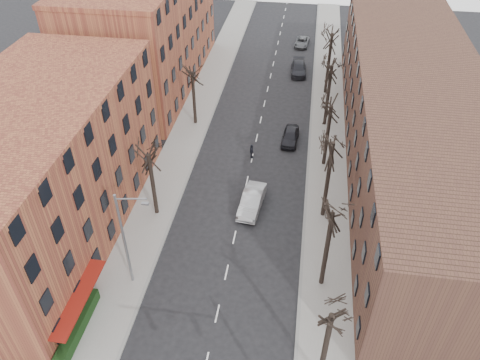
% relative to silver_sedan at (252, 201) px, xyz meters
% --- Properties ---
extents(sidewalk_left, '(4.00, 90.00, 0.15)m').
position_rel_silver_sedan_xyz_m(sidewalk_left, '(-9.00, 14.90, -0.77)').
color(sidewalk_left, gray).
rests_on(sidewalk_left, ground).
extents(sidewalk_right, '(4.00, 90.00, 0.15)m').
position_rel_silver_sedan_xyz_m(sidewalk_right, '(7.00, 14.90, -0.77)').
color(sidewalk_right, gray).
rests_on(sidewalk_right, ground).
extents(building_left_near, '(12.00, 26.00, 12.00)m').
position_rel_silver_sedan_xyz_m(building_left_near, '(-17.00, -5.10, 5.16)').
color(building_left_near, brown).
rests_on(building_left_near, ground).
extents(building_left_far, '(12.00, 28.00, 14.00)m').
position_rel_silver_sedan_xyz_m(building_left_far, '(-17.00, 23.90, 6.16)').
color(building_left_far, brown).
rests_on(building_left_far, ground).
extents(building_right, '(12.00, 50.00, 10.00)m').
position_rel_silver_sedan_xyz_m(building_right, '(15.00, 9.90, 4.16)').
color(building_right, '#4C3023').
rests_on(building_right, ground).
extents(awning_left, '(1.20, 7.00, 0.15)m').
position_rel_silver_sedan_xyz_m(awning_left, '(-10.40, -14.10, -0.84)').
color(awning_left, maroon).
rests_on(awning_left, ground).
extents(hedge, '(0.80, 6.00, 1.00)m').
position_rel_silver_sedan_xyz_m(hedge, '(-10.50, -15.10, -0.19)').
color(hedge, '#183211').
rests_on(hedge, sidewalk_left).
extents(tree_right_b, '(5.20, 5.20, 10.80)m').
position_rel_silver_sedan_xyz_m(tree_right_b, '(6.60, -8.10, -0.84)').
color(tree_right_b, black).
rests_on(tree_right_b, ground).
extents(tree_right_c, '(5.20, 5.20, 11.60)m').
position_rel_silver_sedan_xyz_m(tree_right_c, '(6.60, -0.10, -0.84)').
color(tree_right_c, black).
rests_on(tree_right_c, ground).
extents(tree_right_d, '(5.20, 5.20, 10.00)m').
position_rel_silver_sedan_xyz_m(tree_right_d, '(6.60, 7.90, -0.84)').
color(tree_right_d, black).
rests_on(tree_right_d, ground).
extents(tree_right_e, '(5.20, 5.20, 10.80)m').
position_rel_silver_sedan_xyz_m(tree_right_e, '(6.60, 15.90, -0.84)').
color(tree_right_e, black).
rests_on(tree_right_e, ground).
extents(tree_right_f, '(5.20, 5.20, 11.60)m').
position_rel_silver_sedan_xyz_m(tree_right_f, '(6.60, 23.90, -0.84)').
color(tree_right_f, black).
rests_on(tree_right_f, ground).
extents(tree_left_a, '(5.20, 5.20, 9.50)m').
position_rel_silver_sedan_xyz_m(tree_left_a, '(-8.60, -2.10, -0.84)').
color(tree_left_a, black).
rests_on(tree_left_a, ground).
extents(tree_left_b, '(5.20, 5.20, 9.50)m').
position_rel_silver_sedan_xyz_m(tree_left_b, '(-8.60, 13.90, -0.84)').
color(tree_left_b, black).
rests_on(tree_left_b, ground).
extents(streetlight, '(2.45, 0.22, 9.03)m').
position_rel_silver_sedan_xyz_m(streetlight, '(-8.03, -10.10, 4.17)').
color(streetlight, slate).
rests_on(streetlight, ground).
extents(silver_sedan, '(2.30, 5.28, 1.69)m').
position_rel_silver_sedan_xyz_m(silver_sedan, '(0.00, 0.00, 0.00)').
color(silver_sedan, '#A5A7AC').
rests_on(silver_sedan, ground).
extents(parked_car_near, '(2.01, 4.43, 1.47)m').
position_rel_silver_sedan_xyz_m(parked_car_near, '(2.80, 11.69, -0.11)').
color(parked_car_near, black).
rests_on(parked_car_near, ground).
extents(parked_car_mid, '(2.35, 5.21, 1.48)m').
position_rel_silver_sedan_xyz_m(parked_car_mid, '(2.80, 29.28, -0.10)').
color(parked_car_mid, black).
rests_on(parked_car_mid, ground).
extents(parked_car_far, '(2.38, 4.45, 1.19)m').
position_rel_silver_sedan_xyz_m(parked_car_far, '(2.80, 39.25, -0.25)').
color(parked_car_far, '#52555A').
rests_on(parked_car_far, ground).
extents(pedestrian_crossing, '(0.59, 1.04, 1.67)m').
position_rel_silver_sedan_xyz_m(pedestrian_crossing, '(-1.08, 7.96, -0.01)').
color(pedestrian_crossing, black).
rests_on(pedestrian_crossing, ground).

